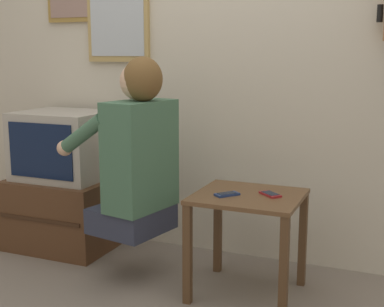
{
  "coord_description": "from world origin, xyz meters",
  "views": [
    {
      "loc": [
        1.07,
        -2.0,
        1.26
      ],
      "look_at": [
        0.01,
        0.51,
        0.75
      ],
      "focal_mm": 50.0,
      "sensor_mm": 36.0,
      "label": 1
    }
  ],
  "objects_px": {
    "television": "(63,145)",
    "wall_mirror": "(117,4)",
    "person": "(136,153)",
    "cell_phone_held": "(227,194)",
    "cell_phone_spare": "(270,194)"
  },
  "relations": [
    {
      "from": "person",
      "to": "wall_mirror",
      "type": "height_order",
      "value": "wall_mirror"
    },
    {
      "from": "cell_phone_spare",
      "to": "wall_mirror",
      "type": "bearing_deg",
      "value": 108.51
    },
    {
      "from": "person",
      "to": "television",
      "type": "relative_size",
      "value": 1.71
    },
    {
      "from": "person",
      "to": "television",
      "type": "distance_m",
      "value": 0.77
    },
    {
      "from": "wall_mirror",
      "to": "television",
      "type": "bearing_deg",
      "value": -136.05
    },
    {
      "from": "television",
      "to": "wall_mirror",
      "type": "bearing_deg",
      "value": 43.95
    },
    {
      "from": "person",
      "to": "television",
      "type": "bearing_deg",
      "value": 77.56
    },
    {
      "from": "person",
      "to": "cell_phone_spare",
      "type": "relative_size",
      "value": 7.25
    },
    {
      "from": "television",
      "to": "cell_phone_spare",
      "type": "bearing_deg",
      "value": -8.93
    },
    {
      "from": "person",
      "to": "cell_phone_spare",
      "type": "xyz_separation_m",
      "value": [
        0.72,
        0.09,
        -0.18
      ]
    },
    {
      "from": "wall_mirror",
      "to": "cell_phone_spare",
      "type": "height_order",
      "value": "wall_mirror"
    },
    {
      "from": "cell_phone_spare",
      "to": "person",
      "type": "bearing_deg",
      "value": 138.25
    },
    {
      "from": "cell_phone_held",
      "to": "cell_phone_spare",
      "type": "bearing_deg",
      "value": 62.8
    },
    {
      "from": "person",
      "to": "cell_phone_held",
      "type": "relative_size",
      "value": 7.19
    },
    {
      "from": "television",
      "to": "wall_mirror",
      "type": "relative_size",
      "value": 0.77
    }
  ]
}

